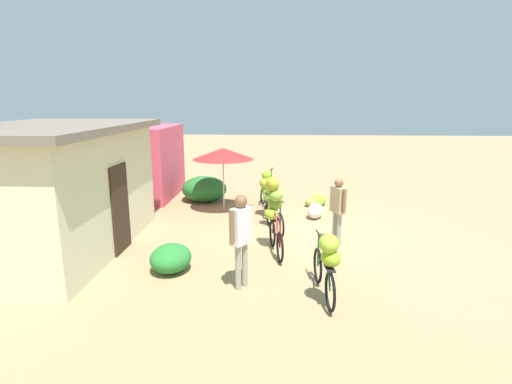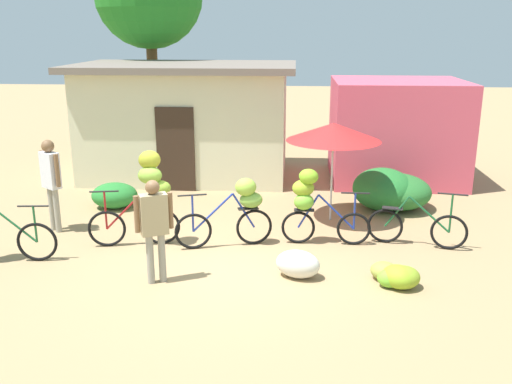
{
  "view_description": "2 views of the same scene",
  "coord_description": "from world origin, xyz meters",
  "px_view_note": "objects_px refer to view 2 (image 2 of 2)",
  "views": [
    {
      "loc": [
        -10.18,
        0.77,
        3.42
      ],
      "look_at": [
        1.08,
        1.35,
        0.84
      ],
      "focal_mm": 28.37,
      "sensor_mm": 36.0,
      "label": 1
    },
    {
      "loc": [
        1.27,
        -8.43,
        3.73
      ],
      "look_at": [
        0.6,
        1.36,
        0.86
      ],
      "focal_mm": 39.27,
      "sensor_mm": 36.0,
      "label": 2
    }
  ],
  "objects_px": {
    "bicycle_center_loaded": "(239,207)",
    "bicycle_by_shop": "(312,201)",
    "building_low": "(187,120)",
    "produce_sack": "(298,264)",
    "bicycle_rightmost": "(417,227)",
    "banana_pile_on_ground": "(396,276)",
    "person_vendor": "(154,221)",
    "shop_pink": "(396,130)",
    "bicycle_near_pile": "(149,192)",
    "market_umbrella": "(334,132)",
    "person_bystander": "(51,176)"
  },
  "relations": [
    {
      "from": "bicycle_near_pile",
      "to": "produce_sack",
      "type": "relative_size",
      "value": 2.45
    },
    {
      "from": "bicycle_by_shop",
      "to": "produce_sack",
      "type": "xyz_separation_m",
      "value": [
        -0.24,
        -1.45,
        -0.59
      ]
    },
    {
      "from": "bicycle_rightmost",
      "to": "bicycle_center_loaded",
      "type": "bearing_deg",
      "value": -176.59
    },
    {
      "from": "shop_pink",
      "to": "bicycle_rightmost",
      "type": "height_order",
      "value": "shop_pink"
    },
    {
      "from": "building_low",
      "to": "shop_pink",
      "type": "xyz_separation_m",
      "value": [
        5.35,
        -0.02,
        -0.21
      ]
    },
    {
      "from": "banana_pile_on_ground",
      "to": "person_vendor",
      "type": "distance_m",
      "value": 3.71
    },
    {
      "from": "produce_sack",
      "to": "person_bystander",
      "type": "height_order",
      "value": "person_bystander"
    },
    {
      "from": "shop_pink",
      "to": "bicycle_by_shop",
      "type": "xyz_separation_m",
      "value": [
        -2.24,
        -4.74,
        -0.45
      ]
    },
    {
      "from": "building_low",
      "to": "person_bystander",
      "type": "xyz_separation_m",
      "value": [
        -1.75,
        -4.43,
        -0.37
      ]
    },
    {
      "from": "bicycle_center_loaded",
      "to": "person_vendor",
      "type": "height_order",
      "value": "person_vendor"
    },
    {
      "from": "bicycle_by_shop",
      "to": "person_bystander",
      "type": "relative_size",
      "value": 0.9
    },
    {
      "from": "bicycle_rightmost",
      "to": "produce_sack",
      "type": "height_order",
      "value": "bicycle_rightmost"
    },
    {
      "from": "bicycle_by_shop",
      "to": "shop_pink",
      "type": "bearing_deg",
      "value": 64.65
    },
    {
      "from": "produce_sack",
      "to": "bicycle_center_loaded",
      "type": "bearing_deg",
      "value": 129.5
    },
    {
      "from": "bicycle_center_loaded",
      "to": "banana_pile_on_ground",
      "type": "distance_m",
      "value": 2.97
    },
    {
      "from": "market_umbrella",
      "to": "bicycle_center_loaded",
      "type": "bearing_deg",
      "value": -138.32
    },
    {
      "from": "building_low",
      "to": "produce_sack",
      "type": "xyz_separation_m",
      "value": [
        2.87,
        -6.21,
        -1.24
      ]
    },
    {
      "from": "bicycle_near_pile",
      "to": "bicycle_by_shop",
      "type": "height_order",
      "value": "bicycle_near_pile"
    },
    {
      "from": "bicycle_near_pile",
      "to": "person_vendor",
      "type": "xyz_separation_m",
      "value": [
        0.47,
        -1.51,
        -0.01
      ]
    },
    {
      "from": "banana_pile_on_ground",
      "to": "shop_pink",
      "type": "bearing_deg",
      "value": 81.05
    },
    {
      "from": "bicycle_near_pile",
      "to": "bicycle_center_loaded",
      "type": "xyz_separation_m",
      "value": [
        1.57,
        0.07,
        -0.28
      ]
    },
    {
      "from": "bicycle_near_pile",
      "to": "bicycle_by_shop",
      "type": "xyz_separation_m",
      "value": [
        2.85,
        0.26,
        -0.19
      ]
    },
    {
      "from": "building_low",
      "to": "bicycle_near_pile",
      "type": "bearing_deg",
      "value": -87.12
    },
    {
      "from": "bicycle_by_shop",
      "to": "person_vendor",
      "type": "xyz_separation_m",
      "value": [
        -2.38,
        -1.77,
        0.18
      ]
    },
    {
      "from": "bicycle_rightmost",
      "to": "banana_pile_on_ground",
      "type": "distance_m",
      "value": 1.79
    },
    {
      "from": "market_umbrella",
      "to": "person_vendor",
      "type": "bearing_deg",
      "value": -132.16
    },
    {
      "from": "building_low",
      "to": "bicycle_rightmost",
      "type": "bearing_deg",
      "value": -43.7
    },
    {
      "from": "person_bystander",
      "to": "bicycle_by_shop",
      "type": "bearing_deg",
      "value": -3.83
    },
    {
      "from": "bicycle_near_pile",
      "to": "market_umbrella",
      "type": "bearing_deg",
      "value": 25.93
    },
    {
      "from": "building_low",
      "to": "person_vendor",
      "type": "height_order",
      "value": "building_low"
    },
    {
      "from": "market_umbrella",
      "to": "person_bystander",
      "type": "xyz_separation_m",
      "value": [
        -5.29,
        -1.01,
        -0.71
      ]
    },
    {
      "from": "building_low",
      "to": "bicycle_center_loaded",
      "type": "bearing_deg",
      "value": -69.73
    },
    {
      "from": "bicycle_near_pile",
      "to": "bicycle_center_loaded",
      "type": "relative_size",
      "value": 1.02
    },
    {
      "from": "bicycle_near_pile",
      "to": "bicycle_center_loaded",
      "type": "distance_m",
      "value": 1.6
    },
    {
      "from": "shop_pink",
      "to": "person_vendor",
      "type": "xyz_separation_m",
      "value": [
        -4.63,
        -6.51,
        -0.27
      ]
    },
    {
      "from": "building_low",
      "to": "person_bystander",
      "type": "relative_size",
      "value": 3.14
    },
    {
      "from": "person_vendor",
      "to": "shop_pink",
      "type": "bearing_deg",
      "value": 54.59
    },
    {
      "from": "banana_pile_on_ground",
      "to": "bicycle_center_loaded",
      "type": "bearing_deg",
      "value": 149.6
    },
    {
      "from": "shop_pink",
      "to": "person_vendor",
      "type": "bearing_deg",
      "value": -125.41
    },
    {
      "from": "banana_pile_on_ground",
      "to": "bicycle_rightmost",
      "type": "bearing_deg",
      "value": 69.07
    },
    {
      "from": "shop_pink",
      "to": "produce_sack",
      "type": "bearing_deg",
      "value": -111.83
    },
    {
      "from": "building_low",
      "to": "market_umbrella",
      "type": "bearing_deg",
      "value": -44.02
    },
    {
      "from": "market_umbrella",
      "to": "banana_pile_on_ground",
      "type": "distance_m",
      "value": 3.51
    },
    {
      "from": "bicycle_center_loaded",
      "to": "bicycle_by_shop",
      "type": "xyz_separation_m",
      "value": [
        1.28,
        0.19,
        0.09
      ]
    },
    {
      "from": "produce_sack",
      "to": "market_umbrella",
      "type": "bearing_deg",
      "value": 76.53
    },
    {
      "from": "person_vendor",
      "to": "bicycle_near_pile",
      "type": "bearing_deg",
      "value": 107.29
    },
    {
      "from": "building_low",
      "to": "bicycle_by_shop",
      "type": "xyz_separation_m",
      "value": [
        3.11,
        -4.76,
        -0.66
      ]
    },
    {
      "from": "shop_pink",
      "to": "bicycle_by_shop",
      "type": "height_order",
      "value": "shop_pink"
    },
    {
      "from": "bicycle_center_loaded",
      "to": "person_bystander",
      "type": "xyz_separation_m",
      "value": [
        -3.58,
        0.51,
        0.38
      ]
    },
    {
      "from": "produce_sack",
      "to": "person_vendor",
      "type": "xyz_separation_m",
      "value": [
        -2.15,
        -0.32,
        0.77
      ]
    }
  ]
}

